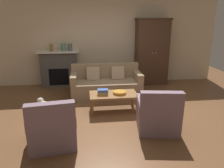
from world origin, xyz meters
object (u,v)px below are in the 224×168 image
Objects in this scene: fireplace at (59,68)px; mantel_vase_bronze at (51,48)px; fruit_bowl at (120,93)px; armchair_near_left at (52,128)px; armchair_near_right at (158,115)px; dog at (45,106)px; mantel_vase_jade at (63,47)px; book_stack at (103,92)px; mantel_vase_slate at (70,47)px; coffee_table at (113,96)px; armoire at (152,52)px; couch at (106,84)px.

fireplace is 0.69m from mantel_vase_bronze.
armchair_near_left reaches higher than fruit_bowl.
armchair_near_right is 1.78× the size of dog.
book_stack is at bearing -64.48° from mantel_vase_jade.
mantel_vase_slate is (0.20, 0.00, -0.01)m from mantel_vase_jade.
fireplace reaches higher than coffee_table.
armoire is 2.38× the size of armchair_near_left.
armchair_near_right is at bearing -103.90° from armoire.
couch is at bearing 93.77° from coffee_table.
fireplace is 0.66× the size of couch.
mantel_vase_slate is 2.51m from dog.
dog is (-1.55, -0.14, -0.12)m from coffee_table.
fireplace is 1.76m from couch.
coffee_table is 0.16m from fruit_bowl.
book_stack reaches higher than coffee_table.
coffee_table is 4.79× the size of mantel_vase_jade.
mantel_vase_jade is 0.47× the size of dog.
fruit_bowl is 2.68m from mantel_vase_jade.
dog is at bearing -101.87° from mantel_vase_slate.
dog is (0.09, -2.26, -0.98)m from mantel_vase_bronze.
couch is at bearing -147.76° from armoire.
mantel_vase_slate is (0.38, -0.02, 0.66)m from fireplace.
mantel_vase_jade is 0.26× the size of armchair_near_left.
mantel_vase_bronze reaches higher than armchair_near_left.
armoire is 2.55m from fruit_bowl.
fireplace is 5.48× the size of mantel_vase_jade.
mantel_vase_bronze is 1.01× the size of mantel_vase_slate.
couch is 1.12m from fruit_bowl.
armchair_near_right is at bearing -45.86° from book_stack.
armchair_near_right reaches higher than book_stack.
couch is (1.38, -1.07, -0.25)m from fireplace.
armchair_near_left is (-2.72, -3.37, -0.73)m from armoire.
fruit_bowl is at bearing 120.38° from armchair_near_right.
fireplace reaches higher than book_stack.
armoire is 1.09× the size of couch.
mantel_vase_slate reaches higher than book_stack.
dog is at bearing -144.17° from armoire.
armoire is at bearing 53.95° from coffee_table.
book_stack is 1.63m from armchair_near_left.
mantel_vase_bronze is (-1.77, 2.14, 0.78)m from fruit_bowl.
armchair_near_left is at bearing -115.77° from couch.
couch is 8.36× the size of mantel_vase_jade.
armoire reaches higher than armchair_near_left.
couch reaches higher than fruit_bowl.
mantel_vase_jade reaches higher than fireplace.
mantel_vase_slate is at bearing 119.82° from armchair_near_right.
fruit_bowl is 1.18m from armchair_near_right.
armchair_near_left is at bearing -92.50° from mantel_vase_slate.
coffee_table reaches higher than dog.
fireplace reaches higher than armchair_near_left.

